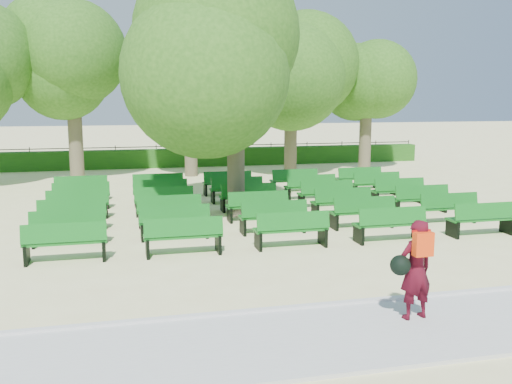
{
  "coord_description": "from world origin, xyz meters",
  "views": [
    {
      "loc": [
        -2.89,
        -14.64,
        3.42
      ],
      "look_at": [
        0.43,
        -1.0,
        1.1
      ],
      "focal_mm": 40.0,
      "sensor_mm": 36.0,
      "label": 1
    }
  ],
  "objects": [
    {
      "name": "hedge",
      "position": [
        0.0,
        14.0,
        0.45
      ],
      "size": [
        26.0,
        0.7,
        0.9
      ],
      "primitive_type": "cube",
      "color": "#225A17",
      "rests_on": "ground"
    },
    {
      "name": "curb",
      "position": [
        0.0,
        -6.25,
        0.05
      ],
      "size": [
        30.0,
        0.12,
        0.1
      ],
      "primitive_type": "cube",
      "color": "silver",
      "rests_on": "ground"
    },
    {
      "name": "tree_among",
      "position": [
        0.43,
        1.5,
        4.51
      ],
      "size": [
        4.56,
        4.56,
        6.59
      ],
      "color": "brown",
      "rests_on": "ground"
    },
    {
      "name": "person",
      "position": [
        1.44,
        -7.09,
        0.86
      ],
      "size": [
        0.75,
        0.48,
        1.55
      ],
      "rotation": [
        0.0,
        0.0,
        3.3
      ],
      "color": "#450916",
      "rests_on": "ground"
    },
    {
      "name": "tree_line",
      "position": [
        0.0,
        10.0,
        0.0
      ],
      "size": [
        21.8,
        6.8,
        7.04
      ],
      "primitive_type": null,
      "color": "#356A1C",
      "rests_on": "ground"
    },
    {
      "name": "ground",
      "position": [
        0.0,
        0.0,
        0.0
      ],
      "size": [
        120.0,
        120.0,
        0.0
      ],
      "primitive_type": "plane",
      "color": "#F2EAA0"
    },
    {
      "name": "bench_array",
      "position": [
        0.91,
        1.39,
        0.09
      ],
      "size": [
        1.75,
        0.66,
        1.08
      ],
      "rotation": [
        0.0,
        0.0,
        0.08
      ],
      "color": "#12681A",
      "rests_on": "ground"
    },
    {
      "name": "paving",
      "position": [
        0.0,
        -7.4,
        0.03
      ],
      "size": [
        30.0,
        2.2,
        0.06
      ],
      "primitive_type": "cube",
      "color": "silver",
      "rests_on": "ground"
    },
    {
      "name": "fence",
      "position": [
        0.0,
        14.4,
        0.0
      ],
      "size": [
        26.0,
        0.1,
        1.02
      ],
      "primitive_type": null,
      "color": "black",
      "rests_on": "ground"
    }
  ]
}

